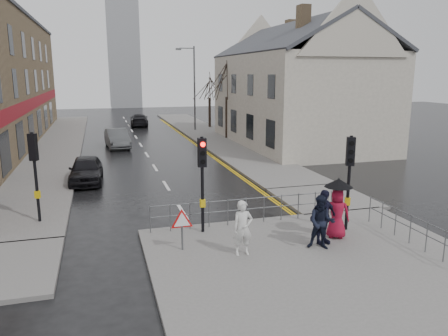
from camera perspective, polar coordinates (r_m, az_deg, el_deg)
ground at (r=15.49m, az=-3.32°, el=-9.08°), size 120.00×120.00×0.00m
near_pavement at (r=13.44m, az=13.05°, el=-12.54°), size 10.00×9.00×0.14m
left_pavement at (r=37.65m, az=-21.03°, el=2.98°), size 4.00×44.00×0.14m
right_pavement at (r=40.64m, az=-2.19°, el=4.42°), size 4.00×40.00×0.14m
pavement_bridge_right at (r=20.39m, az=12.87°, el=-3.88°), size 4.00×4.20×0.14m
building_right_cream at (r=35.48m, az=9.36°, el=10.76°), size 9.00×16.40×10.10m
church_tower at (r=76.30m, az=-12.98°, el=14.54°), size 5.00×5.00×18.00m
traffic_signal_near_left at (r=15.00m, az=-2.86°, el=0.03°), size 0.28×0.27×3.40m
traffic_signal_near_right at (r=15.83m, az=16.09°, el=0.21°), size 0.34×0.33×3.40m
traffic_signal_far_left at (r=17.54m, az=-23.53°, el=0.81°), size 0.34×0.33×3.40m
guard_railing_front at (r=16.26m, az=2.90°, el=-4.83°), size 7.14×0.04×1.00m
guard_railing_side at (r=15.63m, az=23.22°, el=-6.62°), size 0.04×4.54×1.00m
warning_sign at (r=13.87m, az=-5.51°, el=-7.13°), size 0.80×0.07×1.35m
street_lamp at (r=43.03m, az=-4.12°, el=11.04°), size 1.83×0.25×8.00m
tree_near at (r=37.62m, az=0.37°, el=11.54°), size 2.40×2.40×6.58m
tree_far at (r=45.48m, az=-1.91°, el=10.77°), size 2.40×2.40×5.64m
pedestrian_a at (r=13.50m, az=2.47°, el=-7.83°), size 0.64×0.44×1.72m
pedestrian_b at (r=14.26m, az=12.62°, el=-6.95°), size 1.06×0.98×1.75m
pedestrian_with_umbrella at (r=15.25m, az=14.59°, el=-4.81°), size 1.00×0.96×2.06m
pedestrian_d at (r=14.66m, az=12.80°, el=-6.26°), size 1.15×0.73×1.83m
car_parked at (r=23.97m, az=-17.57°, el=-0.20°), size 1.80×4.11×1.38m
car_mid at (r=34.61m, az=-13.77°, el=3.78°), size 1.91×4.49×1.44m
car_far at (r=48.39m, az=-11.02°, el=6.18°), size 2.19×4.69×1.33m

